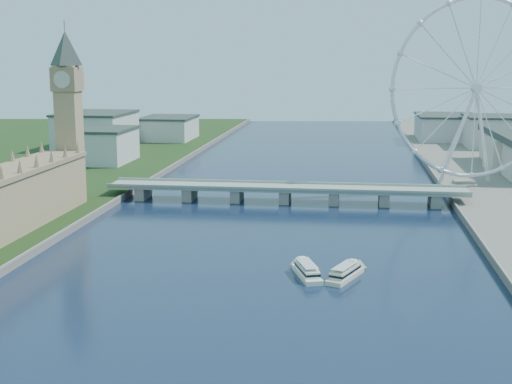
# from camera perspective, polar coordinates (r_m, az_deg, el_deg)

# --- Properties ---
(big_ben) EXTENTS (20.02, 20.02, 110.00)m
(big_ben) POSITION_cam_1_polar(r_m,az_deg,el_deg) (440.44, -14.84, 7.62)
(big_ben) COLOR tan
(big_ben) RESTS_ON ground
(westminster_bridge) EXTENTS (220.00, 22.00, 9.50)m
(westminster_bridge) POSITION_cam_1_polar(r_m,az_deg,el_deg) (438.58, 2.35, 0.06)
(westminster_bridge) COLOR gray
(westminster_bridge) RESTS_ON ground
(london_eye) EXTENTS (113.60, 39.12, 124.30)m
(london_eye) POSITION_cam_1_polar(r_m,az_deg,el_deg) (491.75, 17.21, 7.89)
(london_eye) COLOR silver
(london_eye) RESTS_ON ground
(city_skyline) EXTENTS (505.00, 280.00, 32.00)m
(city_skyline) POSITION_cam_1_polar(r_m,az_deg,el_deg) (693.07, 7.54, 4.75)
(city_skyline) COLOR beige
(city_skyline) RESTS_ON ground
(tour_boat_near) EXTENTS (15.64, 29.06, 6.22)m
(tour_boat_near) POSITION_cam_1_polar(r_m,az_deg,el_deg) (291.73, 4.09, -6.77)
(tour_boat_near) COLOR white
(tour_boat_near) RESTS_ON ground
(tour_boat_far) EXTENTS (17.22, 28.43, 6.13)m
(tour_boat_far) POSITION_cam_1_polar(r_m,az_deg,el_deg) (290.88, 7.14, -6.88)
(tour_boat_far) COLOR beige
(tour_boat_far) RESTS_ON ground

